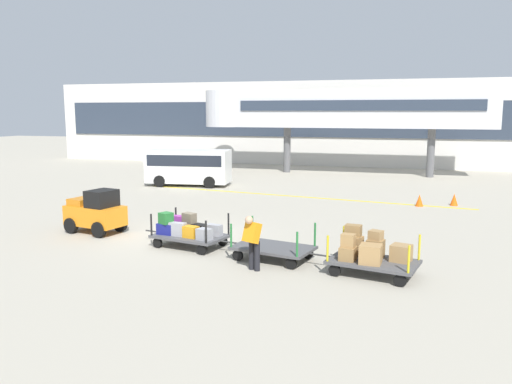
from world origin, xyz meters
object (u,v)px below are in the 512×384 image
(baggage_handler, at_px, (253,240))
(baggage_cart_middle, at_px, (273,248))
(baggage_cart_tail, at_px, (370,253))
(shuttle_van, at_px, (189,165))
(baggage_tug, at_px, (96,212))
(baggage_cart_lead, at_px, (188,231))
(safety_cone_near, at_px, (454,200))
(safety_cone_far, at_px, (419,200))

(baggage_handler, bearing_deg, baggage_cart_middle, 77.85)
(baggage_cart_tail, distance_m, shuttle_van, 18.13)
(baggage_cart_tail, relative_size, shuttle_van, 0.62)
(baggage_tug, height_order, baggage_cart_middle, baggage_tug)
(baggage_cart_lead, bearing_deg, safety_cone_near, 49.49)
(safety_cone_far, bearing_deg, baggage_cart_tail, -97.35)
(baggage_tug, bearing_deg, baggage_cart_lead, -11.92)
(baggage_tug, bearing_deg, shuttle_van, 98.21)
(baggage_cart_tail, relative_size, baggage_handler, 1.97)
(baggage_cart_middle, xyz_separation_m, baggage_handler, (-0.26, -1.19, 0.52))
(baggage_cart_tail, relative_size, safety_cone_near, 5.61)
(baggage_cart_tail, height_order, safety_cone_near, baggage_cart_tail)
(baggage_cart_middle, xyz_separation_m, safety_cone_far, (4.26, 10.29, -0.07))
(baggage_cart_tail, height_order, shuttle_van, shuttle_van)
(baggage_cart_middle, height_order, safety_cone_near, baggage_cart_middle)
(baggage_cart_lead, distance_m, safety_cone_far, 12.10)
(baggage_cart_middle, xyz_separation_m, shuttle_van, (-8.73, 13.38, 0.89))
(baggage_cart_middle, relative_size, baggage_handler, 1.97)
(baggage_cart_tail, bearing_deg, baggage_tug, 168.44)
(baggage_cart_middle, height_order, shuttle_van, shuttle_van)
(safety_cone_near, bearing_deg, baggage_cart_middle, -117.96)
(baggage_tug, distance_m, baggage_cart_lead, 4.09)
(baggage_cart_lead, height_order, safety_cone_near, baggage_cart_lead)
(baggage_tug, distance_m, baggage_cart_middle, 7.17)
(baggage_tug, xyz_separation_m, baggage_cart_middle, (7.01, -1.46, -0.41))
(shuttle_van, xyz_separation_m, safety_cone_far, (12.98, -3.09, -0.96))
(baggage_cart_tail, bearing_deg, baggage_cart_middle, 169.02)
(baggage_cart_middle, distance_m, shuttle_van, 16.00)
(baggage_cart_lead, distance_m, shuttle_van, 14.00)
(baggage_cart_lead, bearing_deg, baggage_cart_tail, -11.32)
(baggage_cart_tail, height_order, safety_cone_far, baggage_cart_tail)
(baggage_cart_middle, distance_m, safety_cone_far, 11.13)
(baggage_cart_lead, height_order, baggage_cart_tail, baggage_cart_tail)
(baggage_tug, xyz_separation_m, safety_cone_near, (12.81, 9.47, -0.48))
(baggage_cart_lead, height_order, safety_cone_far, baggage_cart_lead)
(baggage_cart_middle, bearing_deg, shuttle_van, 123.10)
(baggage_cart_tail, relative_size, safety_cone_far, 5.61)
(baggage_cart_middle, xyz_separation_m, safety_cone_near, (5.81, 10.94, -0.07))
(safety_cone_far, bearing_deg, shuttle_van, 166.60)
(baggage_cart_lead, height_order, baggage_cart_middle, baggage_cart_lead)
(safety_cone_near, distance_m, safety_cone_far, 1.68)
(safety_cone_near, relative_size, safety_cone_far, 1.00)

